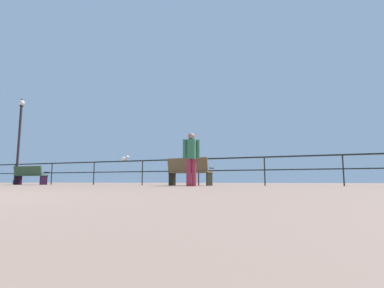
{
  "coord_description": "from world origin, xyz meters",
  "views": [
    {
      "loc": [
        3.99,
        -0.84,
        0.15
      ],
      "look_at": [
        -0.07,
        9.29,
        1.52
      ],
      "focal_mm": 27.98,
      "sensor_mm": 36.0,
      "label": 1
    }
  ],
  "objects": [
    {
      "name": "bench_far_left",
      "position": [
        -7.85,
        8.99,
        0.47
      ],
      "size": [
        1.65,
        0.59,
        0.83
      ],
      "color": "#304A30",
      "rests_on": "ground_plane"
    },
    {
      "name": "pier_railing",
      "position": [
        -0.0,
        9.79,
        0.76
      ],
      "size": [
        24.61,
        0.05,
        1.02
      ],
      "color": "black",
      "rests_on": "ground_plane"
    },
    {
      "name": "seagull_on_rail",
      "position": [
        -3.33,
        9.8,
        1.12
      ],
      "size": [
        0.45,
        0.27,
        0.22
      ],
      "color": "white",
      "rests_on": "pier_railing"
    },
    {
      "name": "bench_near_left",
      "position": [
        -0.06,
        8.98,
        0.53
      ],
      "size": [
        1.61,
        0.81,
        0.97
      ],
      "color": "brown",
      "rests_on": "ground_plane"
    },
    {
      "name": "person_by_bench",
      "position": [
        0.52,
        7.76,
        0.95
      ],
      "size": [
        0.48,
        0.32,
        1.66
      ],
      "color": "#9C293B",
      "rests_on": "ground_plane"
    },
    {
      "name": "lamppost_left",
      "position": [
        -10.1,
        10.1,
        2.38
      ],
      "size": [
        0.29,
        0.29,
        4.52
      ],
      "color": "black",
      "rests_on": "ground_plane"
    }
  ]
}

